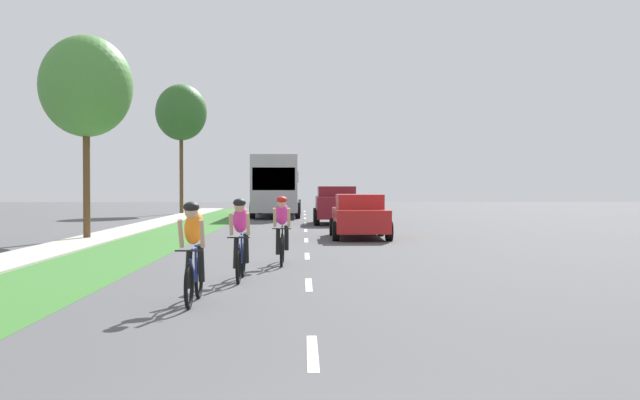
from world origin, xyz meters
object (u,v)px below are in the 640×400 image
Objects in this scene: street_tree_far at (181,113)px; street_tree_near at (86,87)px; sedan_red at (359,216)px; cyclist_lead at (194,251)px; cyclist_trailing at (241,238)px; cyclist_distant at (282,230)px; suv_maroon at (336,204)px; bus_silver at (277,183)px.

street_tree_near is at bearing -88.79° from street_tree_far.
sedan_red is 10.34m from street_tree_near.
street_tree_near is (-5.70, 14.20, 4.37)m from cyclist_lead.
street_tree_near is at bearing 118.51° from cyclist_trailing.
street_tree_near is at bearing -178.20° from sedan_red.
cyclist_distant is 0.40× the size of sedan_red.
cyclist_lead is 1.00× the size of cyclist_distant.
street_tree_near is (-8.96, -9.91, 4.24)m from suv_maroon.
suv_maroon is 10.09m from bus_silver.
cyclist_trailing and cyclist_distant have the same top height.
sedan_red is (3.16, 11.68, -0.04)m from cyclist_trailing.
sedan_red is 9.62m from suv_maroon.
street_tree_near reaches higher than sedan_red.
bus_silver is (-0.35, 30.83, 1.17)m from cyclist_trailing.
bus_silver is 8.52m from street_tree_far.
suv_maroon is at bearing -71.87° from bus_silver.
cyclist_distant is 0.25× the size of street_tree_near.
cyclist_trailing is at bearing -89.35° from bus_silver.
street_tree_near is at bearing -106.71° from bus_silver.
street_tree_far reaches higher than bus_silver.
cyclist_distant is 9.13m from sedan_red.
cyclist_distant is (0.71, 2.88, 0.00)m from cyclist_trailing.
street_tree_far is (-6.18, 37.12, 5.71)m from cyclist_lead.
street_tree_far is (-7.38, 31.42, 5.71)m from cyclist_distant.
cyclist_lead is at bearing -101.88° from cyclist_distant.
street_tree_far is at bearing 125.98° from suv_maroon.
cyclist_lead is at bearing -104.09° from sedan_red.
cyclist_distant is 32.78m from street_tree_far.
bus_silver is 1.67× the size of street_tree_near.
cyclist_lead is 15.92m from street_tree_near.
suv_maroon is 0.41× the size of bus_silver.
cyclist_lead is at bearing -68.13° from street_tree_near.
sedan_red is at bearing -66.52° from street_tree_far.
cyclist_trailing is 2.97m from cyclist_distant.
cyclist_distant is 0.21× the size of street_tree_far.
bus_silver is at bearing -28.77° from street_tree_far.
sedan_red is at bearing -79.63° from bus_silver.
street_tree_near reaches higher than cyclist_lead.
cyclist_trailing is 35.41m from street_tree_far.
suv_maroon is (2.77, 21.30, 0.14)m from cyclist_trailing.
cyclist_lead is 1.00× the size of cyclist_trailing.
sedan_red is (2.44, 8.80, -0.04)m from cyclist_distant.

